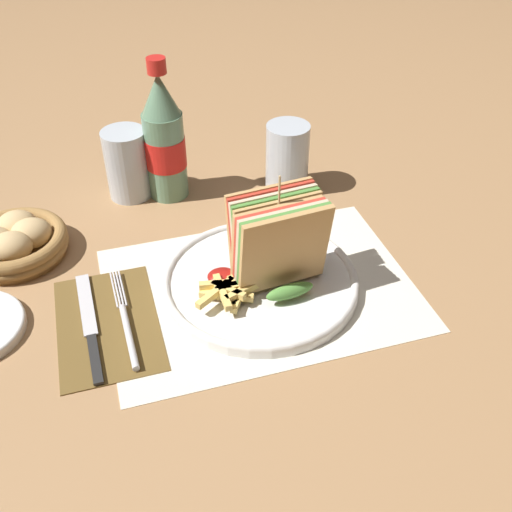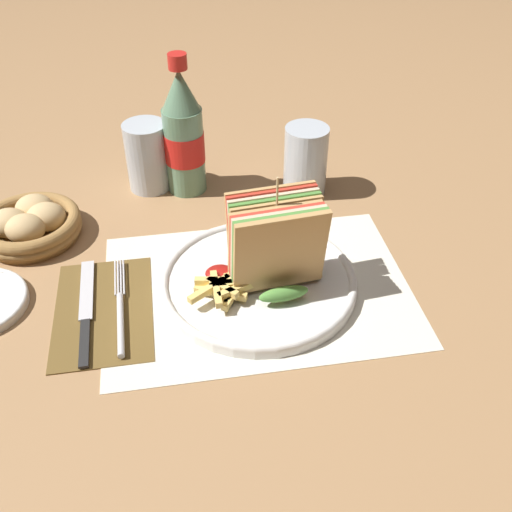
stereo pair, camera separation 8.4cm
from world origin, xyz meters
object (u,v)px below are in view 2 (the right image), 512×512
(fork, at_px, (120,314))
(bread_basket, at_px, (30,224))
(club_sandwich, at_px, (276,244))
(knife, at_px, (86,311))
(glass_far, at_px, (148,161))
(glass_near, at_px, (306,160))
(plate_main, at_px, (258,281))
(coke_bottle_near, at_px, (184,135))

(fork, distance_m, bread_basket, 0.25)
(club_sandwich, bearing_deg, bread_basket, 152.40)
(knife, height_order, glass_far, glass_far)
(club_sandwich, xyz_separation_m, glass_near, (0.10, 0.25, -0.02))
(fork, xyz_separation_m, bread_basket, (-0.14, 0.21, 0.02))
(plate_main, bearing_deg, glass_near, 62.99)
(bread_basket, bearing_deg, fork, -56.50)
(fork, xyz_separation_m, knife, (-0.05, 0.02, -0.00))
(club_sandwich, xyz_separation_m, coke_bottle_near, (-0.10, 0.29, 0.02))
(fork, height_order, coke_bottle_near, coke_bottle_near)
(glass_far, height_order, bread_basket, glass_far)
(knife, distance_m, glass_near, 0.44)
(plate_main, relative_size, coke_bottle_near, 1.16)
(plate_main, bearing_deg, glass_far, 115.61)
(glass_far, relative_size, bread_basket, 0.76)
(coke_bottle_near, height_order, glass_far, coke_bottle_near)
(knife, xyz_separation_m, glass_far, (0.10, 0.31, 0.05))
(coke_bottle_near, bearing_deg, glass_far, 164.92)
(knife, relative_size, glass_near, 1.74)
(plate_main, relative_size, glass_near, 2.33)
(glass_far, bearing_deg, bread_basket, -147.41)
(club_sandwich, distance_m, glass_far, 0.35)
(glass_near, distance_m, glass_far, 0.27)
(fork, relative_size, bread_basket, 1.22)
(plate_main, distance_m, fork, 0.19)
(plate_main, distance_m, bread_basket, 0.37)
(glass_near, bearing_deg, glass_far, 167.64)
(club_sandwich, bearing_deg, coke_bottle_near, 109.40)
(coke_bottle_near, height_order, glass_near, coke_bottle_near)
(club_sandwich, xyz_separation_m, knife, (-0.26, -0.01, -0.07))
(fork, bearing_deg, bread_basket, 122.05)
(bread_basket, bearing_deg, plate_main, -28.12)
(knife, distance_m, glass_far, 0.33)
(fork, height_order, glass_far, glass_far)
(club_sandwich, distance_m, bread_basket, 0.40)
(fork, bearing_deg, glass_far, 79.99)
(coke_bottle_near, height_order, bread_basket, coke_bottle_near)
(glass_near, relative_size, bread_basket, 0.76)
(knife, relative_size, coke_bottle_near, 0.87)
(club_sandwich, relative_size, fork, 0.86)
(coke_bottle_near, relative_size, glass_near, 2.01)
(coke_bottle_near, xyz_separation_m, glass_far, (-0.06, 0.02, -0.05))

